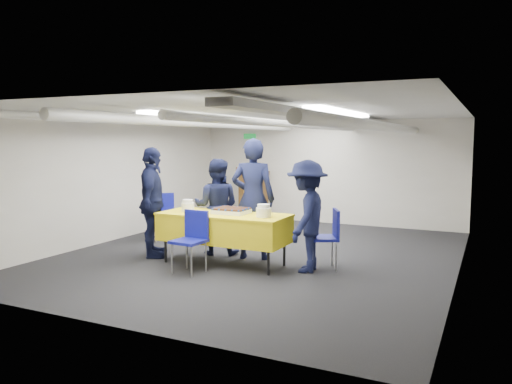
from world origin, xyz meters
TOP-DOWN VIEW (x-y plane):
  - ground at (0.00, 0.00)m, footprint 7.00×7.00m
  - room_shell at (0.09, 0.41)m, footprint 6.00×7.00m
  - serving_table at (-0.24, -0.79)m, footprint 1.96×0.82m
  - sheet_cake at (-0.14, -0.73)m, footprint 0.51×0.40m
  - plate_stack_left at (-0.85, -0.84)m, footprint 0.20×0.20m
  - plate_stack_right at (0.44, -0.84)m, footprint 0.22×0.22m
  - podium at (-1.60, 3.05)m, footprint 0.62×0.53m
  - chair_near at (-0.44, -1.36)m, footprint 0.45×0.45m
  - chair_right at (1.26, -0.37)m, footprint 0.56×0.56m
  - chair_left at (-2.16, 0.35)m, footprint 0.59×0.59m
  - sailor_a at (0.00, -0.28)m, footprint 0.78×0.61m
  - sailor_b at (-0.69, -0.24)m, footprint 0.90×0.79m
  - sailor_c at (-1.50, -0.87)m, footprint 0.88×1.11m
  - sailor_d at (1.02, -0.63)m, footprint 0.69×1.08m

SIDE VIEW (x-z plane):
  - ground at x=0.00m, z-range 0.00..0.00m
  - chair_near at x=-0.44m, z-range 0.10..0.97m
  - chair_right at x=1.26m, z-range 0.10..0.97m
  - chair_left at x=-2.16m, z-range 0.10..0.97m
  - serving_table at x=-0.24m, z-range 0.17..0.94m
  - podium at x=-1.60m, z-range -0.01..1.24m
  - sailor_b at x=-0.69m, z-range 0.00..1.57m
  - sailor_d at x=1.02m, z-range 0.00..1.59m
  - sheet_cake at x=-0.14m, z-range 0.77..0.86m
  - plate_stack_right at x=0.44m, z-range 0.76..0.95m
  - plate_stack_left at x=-0.85m, z-range 0.76..0.95m
  - sailor_c at x=-1.50m, z-range 0.00..1.76m
  - sailor_a at x=0.00m, z-range 0.00..1.89m
  - room_shell at x=0.09m, z-range 0.66..2.96m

